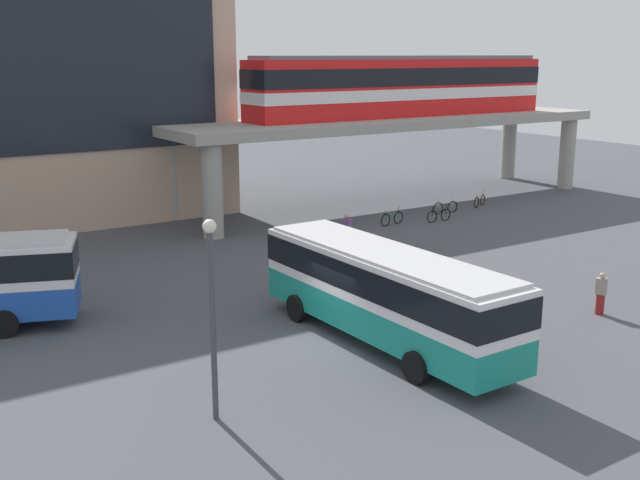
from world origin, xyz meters
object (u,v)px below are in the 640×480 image
bicycle_silver (445,207)px  pedestrian_at_kerb (601,295)px  bicycle_green (392,219)px  pedestrian_near_building (347,232)px  train (403,85)px  bus_main (384,287)px  bicycle_orange (480,201)px  bicycle_black (439,215)px

bicycle_silver → pedestrian_at_kerb: 19.13m
bicycle_green → pedestrian_near_building: pedestrian_near_building is taller
bicycle_silver → train: bearing=86.4°
bus_main → pedestrian_near_building: 12.92m
bicycle_silver → bicycle_orange: same height
train → bus_main: bearing=-130.4°
bicycle_green → pedestrian_at_kerb: bearing=-101.0°
bicycle_silver → pedestrian_near_building: pedestrian_near_building is taller
bus_main → pedestrian_near_building: (6.39, 11.17, -1.12)m
bicycle_orange → bus_main: bearing=-142.1°
bicycle_silver → bicycle_green: bearing=-170.5°
bus_main → bicycle_black: bus_main is taller
train → bicycle_green: bearing=-132.7°
bus_main → pedestrian_at_kerb: bearing=-13.8°
pedestrian_at_kerb → bicycle_orange: bearing=57.3°
train → bicycle_orange: (2.98, -4.41, -7.22)m
bicycle_green → pedestrian_at_kerb: 16.85m
bicycle_silver → bicycle_black: size_ratio=1.00×
bicycle_black → bicycle_green: (-2.84, 0.83, 0.00)m
pedestrian_near_building → bicycle_black: bearing=16.1°
pedestrian_at_kerb → pedestrian_near_building: pedestrian_near_building is taller
pedestrian_at_kerb → pedestrian_near_building: bearing=99.6°
bicycle_silver → bicycle_black: (-2.00, -1.64, 0.00)m
train → bicycle_black: 9.92m
train → bicycle_orange: train is taller
bus_main → train: bearing=49.6°
bicycle_orange → pedestrian_at_kerb: 21.02m
train → bicycle_silver: (-0.30, -4.76, -7.22)m
bicycle_silver → pedestrian_near_building: size_ratio=0.97×
bicycle_black → train: bearing=70.2°
train → bicycle_black: size_ratio=12.38×
bicycle_black → bicycle_silver: bearing=39.3°
bus_main → bicycle_silver: bus_main is taller
pedestrian_at_kerb → pedestrian_near_building: size_ratio=0.88×
bicycle_orange → pedestrian_at_kerb: (-11.34, -17.70, 0.40)m
bicycle_silver → bicycle_orange: 3.29m
bicycle_silver → pedestrian_at_kerb: bearing=-115.0°
train → bicycle_silver: train is taller
bicycle_black → pedestrian_at_kerb: 16.84m
pedestrian_near_building → train: bearing=39.7°
bicycle_green → bus_main: bearing=-129.5°
bicycle_black → bicycle_green: size_ratio=1.00×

